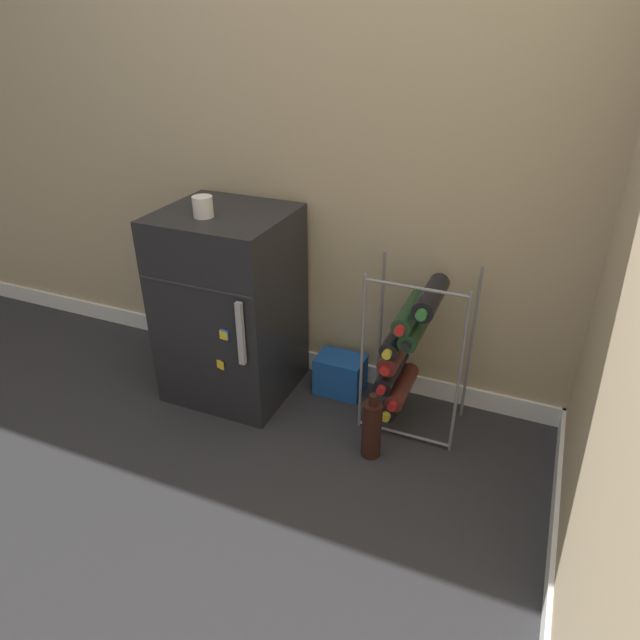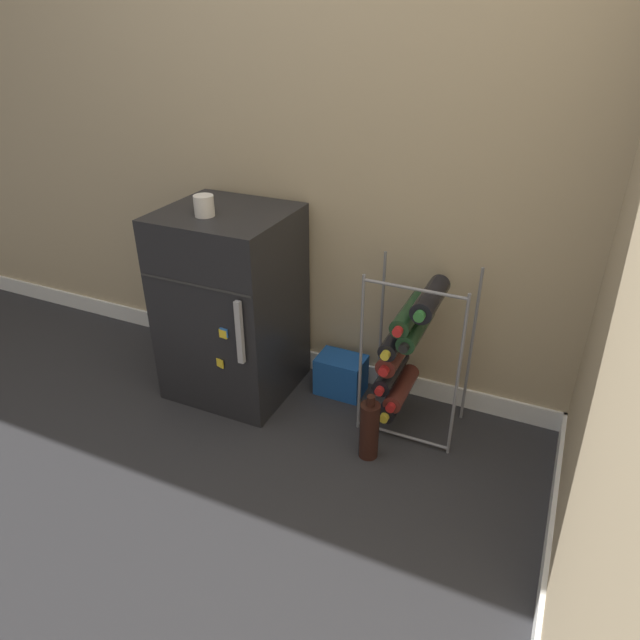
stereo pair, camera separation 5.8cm
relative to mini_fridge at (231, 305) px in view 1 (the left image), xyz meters
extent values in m
plane|color=#28282B|center=(0.48, -0.41, -0.41)|extent=(14.00, 14.00, 0.00)
cube|color=tan|center=(0.48, 0.30, 0.84)|extent=(6.82, 0.06, 2.50)
cube|color=white|center=(0.48, 0.26, -0.37)|extent=(6.82, 0.01, 0.09)
cube|color=black|center=(0.00, 0.00, 0.00)|extent=(0.51, 0.48, 0.82)
cube|color=#2D2D2D|center=(0.00, -0.24, 0.19)|extent=(0.50, 0.00, 0.01)
cube|color=#9E9EA3|center=(0.20, -0.26, 0.04)|extent=(0.02, 0.02, 0.26)
cube|color=yellow|center=(0.11, -0.24, 0.01)|extent=(0.04, 0.01, 0.04)
cube|color=blue|center=(0.12, -0.24, 0.01)|extent=(0.04, 0.01, 0.04)
cube|color=yellow|center=(0.09, -0.24, -0.13)|extent=(0.04, 0.02, 0.04)
cylinder|color=slate|center=(0.62, -0.06, -0.07)|extent=(0.01, 0.01, 0.69)
cylinder|color=slate|center=(0.99, -0.06, -0.07)|extent=(0.01, 0.01, 0.69)
cylinder|color=slate|center=(0.62, 0.18, -0.07)|extent=(0.01, 0.01, 0.69)
cylinder|color=slate|center=(0.99, 0.18, -0.07)|extent=(0.01, 0.01, 0.69)
cylinder|color=slate|center=(0.80, -0.06, -0.39)|extent=(0.38, 0.01, 0.01)
cylinder|color=slate|center=(0.80, -0.06, 0.26)|extent=(0.38, 0.01, 0.01)
cylinder|color=black|center=(0.74, 0.06, -0.30)|extent=(0.07, 0.28, 0.07)
cylinder|color=gold|center=(0.74, -0.09, -0.30)|extent=(0.04, 0.02, 0.04)
cylinder|color=#56231E|center=(0.76, 0.06, -0.25)|extent=(0.07, 0.26, 0.07)
cylinder|color=red|center=(0.76, -0.09, -0.25)|extent=(0.04, 0.02, 0.04)
cylinder|color=black|center=(0.71, 0.06, -0.18)|extent=(0.07, 0.27, 0.07)
cylinder|color=red|center=(0.71, -0.09, -0.18)|extent=(0.03, 0.02, 0.03)
cylinder|color=#56231E|center=(0.72, 0.06, -0.09)|extent=(0.08, 0.26, 0.08)
cylinder|color=red|center=(0.72, -0.08, -0.09)|extent=(0.04, 0.02, 0.04)
cylinder|color=black|center=(0.72, 0.06, -0.02)|extent=(0.07, 0.27, 0.07)
cylinder|color=gold|center=(0.72, -0.09, -0.02)|extent=(0.03, 0.02, 0.03)
cylinder|color=#19381E|center=(0.79, 0.06, 0.04)|extent=(0.07, 0.29, 0.07)
cylinder|color=black|center=(0.79, -0.10, 0.04)|extent=(0.03, 0.02, 0.03)
cylinder|color=#19381E|center=(0.76, 0.06, 0.10)|extent=(0.07, 0.29, 0.07)
cylinder|color=red|center=(0.76, -0.10, 0.10)|extent=(0.04, 0.02, 0.04)
cylinder|color=black|center=(0.84, 0.06, 0.17)|extent=(0.08, 0.28, 0.08)
cylinder|color=#2D7033|center=(0.84, -0.09, 0.17)|extent=(0.04, 0.02, 0.04)
cube|color=#194C9E|center=(0.45, 0.14, -0.32)|extent=(0.21, 0.15, 0.18)
cylinder|color=silver|center=(-0.04, -0.08, 0.45)|extent=(0.08, 0.08, 0.08)
cylinder|color=black|center=(0.71, -0.20, -0.29)|extent=(0.08, 0.08, 0.24)
cylinder|color=black|center=(0.71, -0.20, -0.15)|extent=(0.03, 0.03, 0.04)
camera|label=1|loc=(1.19, -1.84, 1.11)|focal=32.00mm
camera|label=2|loc=(1.25, -1.82, 1.11)|focal=32.00mm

